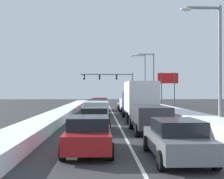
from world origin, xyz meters
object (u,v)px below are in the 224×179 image
Objects in this scene: sedan_tan_right_lane_fifth at (125,104)px; street_lamp_right_mid at (151,76)px; sedan_gray_right_lane_nearest at (177,139)px; sedan_green_center_lane_second at (95,119)px; street_lamp_right_near at (214,56)px; roadside_sign_right at (168,82)px; sedan_red_center_lane_nearest at (89,134)px; suv_charcoal_right_lane_second at (149,116)px; suv_silver_center_lane_third at (97,109)px; suv_maroon_center_lane_fifth at (100,103)px; traffic_light_gantry at (114,81)px; box_truck_right_lane_third at (139,99)px; street_lamp_right_far at (143,76)px; suv_white_right_lane_fourth at (129,104)px; suv_black_center_lane_fourth at (98,105)px.

street_lamp_right_mid is (3.47, -1.36, 3.92)m from sedan_tan_right_lane_fifth.
sedan_gray_right_lane_nearest is 8.84m from sedan_green_center_lane_second.
street_lamp_right_near is 26.32m from roadside_sign_right.
sedan_tan_right_lane_fifth is at bearing 80.29° from sedan_green_center_lane_second.
sedan_gray_right_lane_nearest and sedan_red_center_lane_nearest have the same top height.
sedan_tan_right_lane_fifth is at bearing 158.64° from street_lamp_right_mid.
suv_charcoal_right_lane_second is 1.09× the size of sedan_green_center_lane_second.
suv_silver_center_lane_third reaches higher than sedan_gray_right_lane_nearest.
traffic_light_gantry is (2.74, 18.72, 3.71)m from suv_maroon_center_lane_fifth.
suv_charcoal_right_lane_second is 1.00× the size of suv_maroon_center_lane_fifth.
box_truck_right_lane_third is 0.68× the size of traffic_light_gantry.
street_lamp_right_near is at bearing 5.17° from suv_charcoal_right_lane_second.
traffic_light_gantry is 9.21m from street_lamp_right_far.
suv_silver_center_lane_third is 0.55× the size of street_lamp_right_far.
street_lamp_right_near is at bearing -75.76° from suv_white_right_lane_fourth.
suv_silver_center_lane_third is at bearing -113.34° from suv_white_right_lane_fourth.
suv_silver_center_lane_third is at bearing -107.28° from street_lamp_right_far.
box_truck_right_lane_third is 1.60× the size of sedan_tan_right_lane_fifth.
suv_silver_center_lane_third reaches higher than sedan_red_center_lane_nearest.
suv_black_center_lane_fourth is (-3.65, 6.74, -0.88)m from box_truck_right_lane_third.
sedan_gray_right_lane_nearest is at bearing -120.46° from street_lamp_right_near.
street_lamp_right_mid is (7.12, 13.81, 3.67)m from suv_silver_center_lane_third.
suv_white_right_lane_fourth is 0.46× the size of traffic_light_gantry.
suv_black_center_lane_fourth is 16.05m from street_lamp_right_near.
suv_white_right_lane_fourth is at bearing -122.86° from street_lamp_right_mid.
box_truck_right_lane_third is at bearing 87.63° from suv_charcoal_right_lane_second.
suv_charcoal_right_lane_second and suv_silver_center_lane_third have the same top height.
traffic_light_gantry is at bearing 91.75° from suv_white_right_lane_fourth.
traffic_light_gantry is at bearing 120.69° from street_lamp_right_far.
suv_white_right_lane_fourth is 0.55× the size of street_lamp_right_far.
street_lamp_right_far is (7.74, 37.72, 4.51)m from sedan_red_center_lane_nearest.
traffic_light_gantry is (-0.73, 23.90, 3.71)m from suv_white_right_lane_fourth.
traffic_light_gantry is at bearing 84.89° from suv_silver_center_lane_third.
street_lamp_right_mid is (7.19, 20.40, 3.92)m from sedan_green_center_lane_second.
suv_black_center_lane_fourth is at bearing -112.39° from sedan_tan_right_lane_fifth.
box_truck_right_lane_third reaches higher than sedan_red_center_lane_nearest.
street_lamp_right_mid is (3.78, 21.51, 3.67)m from suv_charcoal_right_lane_second.
suv_white_right_lane_fourth is at bearing -88.25° from traffic_light_gantry.
box_truck_right_lane_third is at bearing 58.83° from sedan_green_center_lane_second.
street_lamp_right_near reaches higher than suv_white_right_lane_fourth.
street_lamp_right_mid reaches higher than sedan_green_center_lane_second.
box_truck_right_lane_third reaches higher than suv_white_right_lane_fourth.
sedan_red_center_lane_nearest and sedan_green_center_lane_second have the same top height.
street_lamp_right_far reaches higher than roadside_sign_right.
sedan_green_center_lane_second is 32.21m from street_lamp_right_far.
suv_charcoal_right_lane_second is 1.09× the size of sedan_tan_right_lane_fifth.
suv_charcoal_right_lane_second is 32.63m from street_lamp_right_far.
suv_silver_center_lane_third is at bearing 136.10° from street_lamp_right_near.
sedan_red_center_lane_nearest is at bearing -90.68° from suv_silver_center_lane_third.
suv_silver_center_lane_third is 1.00× the size of suv_maroon_center_lane_fifth.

